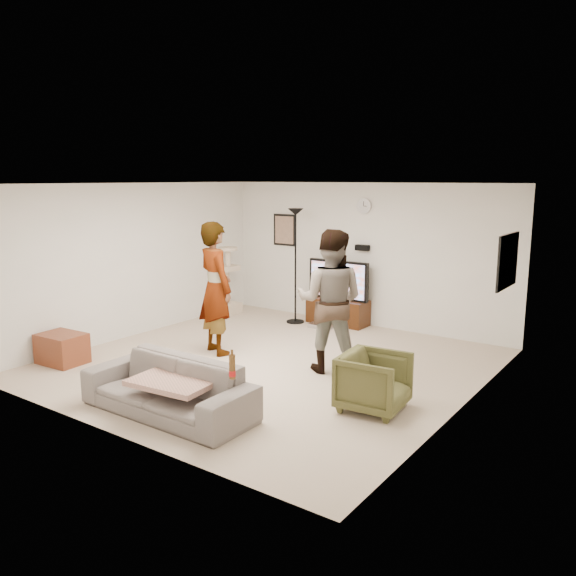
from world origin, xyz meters
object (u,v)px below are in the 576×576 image
Objects in this scene: person_right at (330,301)px; armchair at (374,382)px; tv_stand at (338,311)px; floor_lamp at (295,266)px; side_table at (62,348)px; person_left at (216,288)px; beer_bottle at (232,367)px; sofa at (168,387)px; cat_tree at (227,280)px; tv at (338,280)px.

person_right is 1.56m from armchair.
floor_lamp is (-0.68, -0.35, 0.80)m from tv_stand.
side_table is at bearing -115.94° from tv_stand.
tv_stand is 2.72m from person_left.
person_right is 2.32m from beer_bottle.
floor_lamp is 4.72m from beer_bottle.
floor_lamp is 1.00× the size of sofa.
tv_stand is 1.71× the size of side_table.
person_right is 0.94× the size of sofa.
person_right is (1.20, -2.26, 0.73)m from tv_stand.
beer_bottle is 0.39× the size of side_table.
person_right is 2.67× the size of armchair.
cat_tree is 3.70m from side_table.
tv is at bearing 96.09° from sofa.
floor_lamp reaches higher than side_table.
sofa is 2.29m from armchair.
person_left is 1.02× the size of person_right.
person_right reaches higher than side_table.
person_right is 3.84m from side_table.
tv_stand is at bearing 27.46° from floor_lamp.
floor_lamp is 8.21× the size of beer_bottle.
person_left reaches higher than sofa.
tv_stand is at bearing 64.06° from side_table.
person_left reaches higher than tv_stand.
cat_tree is (-2.17, -0.52, 0.42)m from tv_stand.
tv_stand is at bearing 96.09° from sofa.
person_right is (1.88, -1.91, -0.07)m from floor_lamp.
person_left is at bearing -103.28° from tv_stand.
cat_tree is 5.21m from armchair.
floor_lamp is 4.14m from side_table.
cat_tree is at bearing -173.76° from floor_lamp.
sofa reaches higher than tv_stand.
cat_tree is 0.66× the size of person_left.
floor_lamp is 4.16m from armchair.
floor_lamp is 3.22× the size of side_table.
person_right is (3.36, -1.74, 0.31)m from cat_tree.
cat_tree is (-1.48, -0.16, -0.37)m from floor_lamp.
floor_lamp is 1.05× the size of person_left.
floor_lamp is at bearing -152.54° from tv.
beer_bottle is at bearing 142.84° from armchair.
tv_stand is 4.37× the size of beer_bottle.
cat_tree is 0.68× the size of person_right.
person_left is (-0.60, -2.54, 0.75)m from tv_stand.
armchair reaches higher than sofa.
floor_lamp is at bearing 116.92° from beer_bottle.
armchair is (2.32, -3.15, -0.47)m from tv.
floor_lamp reaches higher than armchair.
tv is at bearing 31.00° from armchair.
side_table is (-4.35, -1.04, -0.11)m from armchair.
floor_lamp reaches higher than cat_tree.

